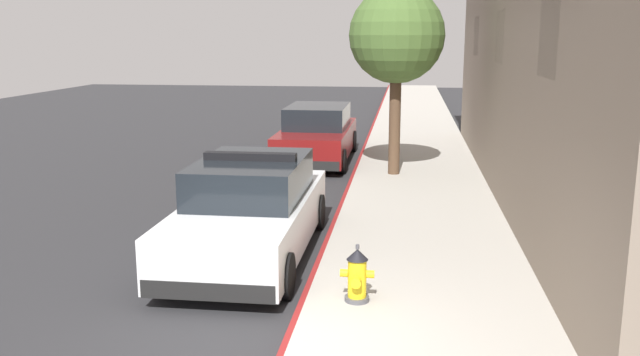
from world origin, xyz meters
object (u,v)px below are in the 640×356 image
(parked_car_silver_ahead, at_px, (317,135))
(street_tree, at_px, (397,37))
(fire_hydrant, at_px, (357,275))
(police_cruiser, at_px, (251,211))

(parked_car_silver_ahead, distance_m, street_tree, 4.17)
(parked_car_silver_ahead, relative_size, fire_hydrant, 6.37)
(police_cruiser, xyz_separation_m, parked_car_silver_ahead, (-0.06, 8.50, -0.00))
(parked_car_silver_ahead, bearing_deg, street_tree, -45.41)
(fire_hydrant, bearing_deg, parked_car_silver_ahead, 100.35)
(police_cruiser, bearing_deg, parked_car_silver_ahead, 90.38)
(police_cruiser, distance_m, street_tree, 7.15)
(police_cruiser, relative_size, fire_hydrant, 6.37)
(parked_car_silver_ahead, height_order, street_tree, street_tree)
(parked_car_silver_ahead, distance_m, fire_hydrant, 10.73)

